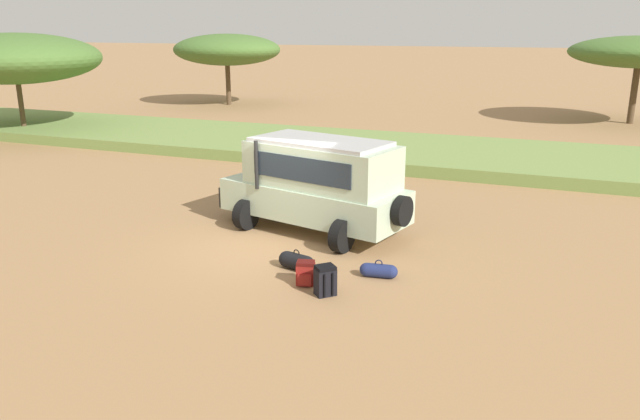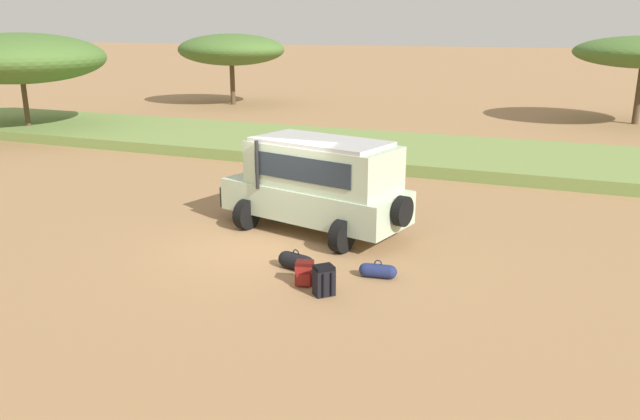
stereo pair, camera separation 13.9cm
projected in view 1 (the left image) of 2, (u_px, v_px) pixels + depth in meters
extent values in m
plane|color=#9E754C|center=(272.00, 246.00, 15.26)|extent=(320.00, 320.00, 0.00)
cube|color=olive|center=(397.00, 151.00, 25.81)|extent=(120.00, 7.00, 0.44)
cube|color=#B2C6A8|center=(314.00, 200.00, 16.25)|extent=(5.21, 3.02, 0.84)
cube|color=#B2C6A8|center=(322.00, 165.00, 15.84)|extent=(4.14, 2.65, 1.10)
cube|color=#232D38|center=(275.00, 160.00, 16.70)|extent=(0.43, 1.53, 0.77)
cube|color=#232D38|center=(300.00, 169.00, 15.12)|extent=(2.86, 0.74, 0.60)
cube|color=#232D38|center=(341.00, 157.00, 16.53)|extent=(2.86, 0.74, 0.60)
cube|color=#B7B7B7|center=(320.00, 141.00, 15.70)|extent=(3.74, 2.48, 0.10)
cube|color=black|center=(241.00, 192.00, 17.73)|extent=(0.54, 1.61, 0.56)
cylinder|color=black|center=(256.00, 165.00, 15.83)|extent=(0.10, 0.10, 1.25)
cylinder|color=black|center=(246.00, 215.00, 16.46)|extent=(0.46, 0.84, 0.80)
cylinder|color=black|center=(291.00, 199.00, 17.97)|extent=(0.46, 0.84, 0.80)
cylinder|color=black|center=(342.00, 236.00, 14.77)|extent=(0.46, 0.84, 0.80)
cylinder|color=black|center=(383.00, 217.00, 16.29)|extent=(0.46, 0.84, 0.80)
cylinder|color=black|center=(402.00, 211.00, 14.77)|extent=(0.39, 0.77, 0.74)
cube|color=maroon|center=(306.00, 274.00, 12.95)|extent=(0.43, 0.35, 0.45)
cube|color=maroon|center=(305.00, 280.00, 12.81)|extent=(0.29, 0.15, 0.25)
cube|color=#4D100E|center=(306.00, 263.00, 12.88)|extent=(0.42, 0.35, 0.07)
cylinder|color=#4D100E|center=(311.00, 272.00, 13.08)|extent=(0.04, 0.04, 0.38)
cylinder|color=#4D100E|center=(303.00, 271.00, 13.10)|extent=(0.04, 0.04, 0.38)
cube|color=black|center=(325.00, 282.00, 12.43)|extent=(0.49, 0.49, 0.56)
cube|color=black|center=(322.00, 282.00, 12.61)|extent=(0.27, 0.26, 0.31)
cube|color=black|center=(325.00, 267.00, 12.34)|extent=(0.48, 0.48, 0.07)
cylinder|color=black|center=(325.00, 286.00, 12.25)|extent=(0.04, 0.04, 0.47)
cylinder|color=black|center=(333.00, 284.00, 12.32)|extent=(0.04, 0.04, 0.47)
cylinder|color=black|center=(297.00, 262.00, 13.76)|extent=(0.63, 0.49, 0.37)
sphere|color=black|center=(307.00, 264.00, 13.61)|extent=(0.36, 0.36, 0.36)
sphere|color=black|center=(287.00, 259.00, 13.92)|extent=(0.36, 0.36, 0.36)
torus|color=black|center=(296.00, 253.00, 13.71)|extent=(0.16, 0.06, 0.16)
cylinder|color=navy|center=(379.00, 271.00, 13.34)|extent=(0.57, 0.37, 0.30)
sphere|color=navy|center=(366.00, 270.00, 13.40)|extent=(0.29, 0.29, 0.29)
sphere|color=navy|center=(391.00, 272.00, 13.28)|extent=(0.29, 0.29, 0.29)
torus|color=#121834|center=(379.00, 263.00, 13.29)|extent=(0.17, 0.05, 0.16)
cylinder|color=brown|center=(22.00, 108.00, 30.58)|extent=(0.25, 0.25, 2.68)
ellipsoid|color=#476B2D|center=(15.00, 58.00, 29.91)|extent=(7.96, 8.15, 2.40)
cylinder|color=brown|center=(228.00, 84.00, 42.56)|extent=(0.33, 0.33, 2.79)
ellipsoid|color=#476B2D|center=(227.00, 50.00, 41.92)|extent=(7.33, 6.56, 2.09)
cylinder|color=brown|center=(634.00, 95.00, 34.15)|extent=(0.35, 0.35, 3.14)
ellipsoid|color=#476B2D|center=(640.00, 52.00, 33.50)|extent=(7.34, 7.59, 1.70)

